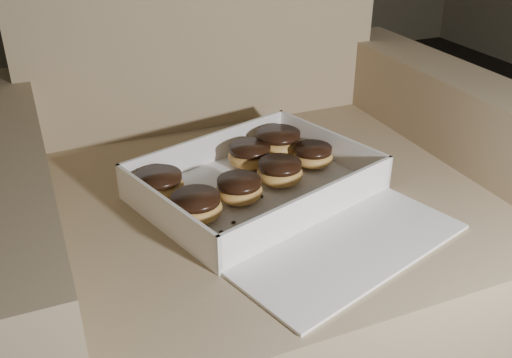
{
  "coord_description": "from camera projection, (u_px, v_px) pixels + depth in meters",
  "views": [
    {
      "loc": [
        -0.39,
        -0.53,
        0.9
      ],
      "look_at": [
        -0.07,
        0.23,
        0.46
      ],
      "focal_mm": 40.0,
      "sensor_mm": 36.0,
      "label": 1
    }
  ],
  "objects": [
    {
      "name": "armchair",
      "position": [
        253.0,
        231.0,
        1.08
      ],
      "size": [
        0.92,
        0.78,
        0.96
      ],
      "color": "#8F795B",
      "rests_on": "floor"
    },
    {
      "name": "bakery_box",
      "position": [
        273.0,
        195.0,
        0.92
      ],
      "size": [
        0.47,
        0.51,
        0.06
      ],
      "rotation": [
        0.0,
        0.0,
        0.31
      ],
      "color": "white",
      "rests_on": "armchair"
    },
    {
      "name": "donut_a",
      "position": [
        196.0,
        207.0,
        0.85
      ],
      "size": [
        0.08,
        0.08,
        0.04
      ],
      "color": "gold",
      "rests_on": "bakery_box"
    },
    {
      "name": "donut_b",
      "position": [
        313.0,
        155.0,
        1.01
      ],
      "size": [
        0.07,
        0.07,
        0.04
      ],
      "color": "gold",
      "rests_on": "bakery_box"
    },
    {
      "name": "donut_c",
      "position": [
        280.0,
        172.0,
        0.95
      ],
      "size": [
        0.08,
        0.08,
        0.04
      ],
      "color": "gold",
      "rests_on": "bakery_box"
    },
    {
      "name": "donut_d",
      "position": [
        159.0,
        185.0,
        0.91
      ],
      "size": [
        0.08,
        0.08,
        0.04
      ],
      "color": "gold",
      "rests_on": "bakery_box"
    },
    {
      "name": "donut_e",
      "position": [
        278.0,
        142.0,
        1.05
      ],
      "size": [
        0.09,
        0.09,
        0.04
      ],
      "color": "gold",
      "rests_on": "bakery_box"
    },
    {
      "name": "donut_f",
      "position": [
        250.0,
        155.0,
        1.01
      ],
      "size": [
        0.08,
        0.08,
        0.04
      ],
      "color": "gold",
      "rests_on": "bakery_box"
    },
    {
      "name": "donut_g",
      "position": [
        239.0,
        189.0,
        0.9
      ],
      "size": [
        0.07,
        0.07,
        0.04
      ],
      "color": "gold",
      "rests_on": "bakery_box"
    },
    {
      "name": "crumb_a",
      "position": [
        325.0,
        193.0,
        0.93
      ],
      "size": [
        0.01,
        0.01,
        0.0
      ],
      "primitive_type": "ellipsoid",
      "color": "black",
      "rests_on": "bakery_box"
    },
    {
      "name": "crumb_b",
      "position": [
        297.0,
        215.0,
        0.87
      ],
      "size": [
        0.01,
        0.01,
        0.0
      ],
      "primitive_type": "ellipsoid",
      "color": "black",
      "rests_on": "bakery_box"
    },
    {
      "name": "crumb_c",
      "position": [
        234.0,
        222.0,
        0.85
      ],
      "size": [
        0.01,
        0.01,
        0.0
      ],
      "primitive_type": "ellipsoid",
      "color": "black",
      "rests_on": "bakery_box"
    },
    {
      "name": "crumb_d",
      "position": [
        261.0,
        196.0,
        0.92
      ],
      "size": [
        0.01,
        0.01,
        0.0
      ],
      "primitive_type": "ellipsoid",
      "color": "black",
      "rests_on": "bakery_box"
    },
    {
      "name": "crumb_e",
      "position": [
        221.0,
        232.0,
        0.83
      ],
      "size": [
        0.01,
        0.01,
        0.0
      ],
      "primitive_type": "ellipsoid",
      "color": "black",
      "rests_on": "bakery_box"
    }
  ]
}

